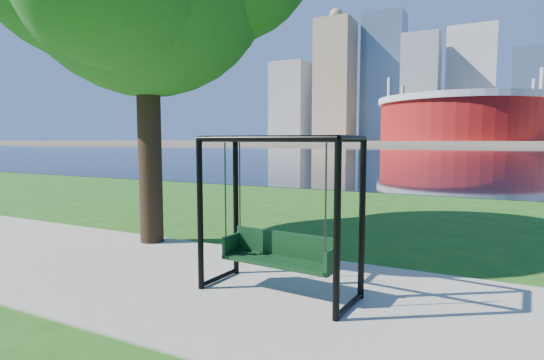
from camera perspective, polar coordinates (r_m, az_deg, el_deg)
The scene contains 7 objects.
ground at distance 6.77m, azimuth 0.38°, elevation -13.56°, with size 900.00×900.00×0.00m, color #1E5114.
path at distance 6.35m, azimuth -1.70°, elevation -14.73°, with size 120.00×4.00×0.03m, color #9E937F.
river at distance 107.79m, azimuth 25.45°, elevation 3.65°, with size 900.00×180.00×0.02m, color black.
far_bank at distance 311.75m, azimuth 26.49°, elevation 4.55°, with size 900.00×228.00×2.00m, color #937F60.
stadium at distance 241.38m, azimuth 24.06°, elevation 7.72°, with size 83.00×83.00×32.00m.
skyline at distance 326.95m, azimuth 26.01°, elevation 10.70°, with size 392.00×66.00×96.50m.
swing at distance 5.98m, azimuth 1.02°, elevation -5.27°, with size 2.28×1.13×2.26m.
Camera 1 is at (2.86, -5.73, 2.19)m, focal length 28.00 mm.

